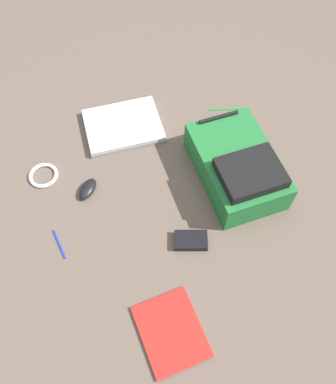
% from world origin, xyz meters
% --- Properties ---
extents(ground_plane, '(3.76, 3.76, 0.00)m').
position_xyz_m(ground_plane, '(0.00, 0.00, 0.00)').
color(ground_plane, brown).
extents(backpack, '(0.40, 0.51, 0.19)m').
position_xyz_m(backpack, '(0.32, -0.11, 0.08)').
color(backpack, '#1E662D').
rests_on(backpack, ground_plane).
extents(laptop, '(0.41, 0.37, 0.03)m').
position_xyz_m(laptop, '(0.07, 0.40, 0.02)').
color(laptop, '#929296').
rests_on(laptop, ground_plane).
extents(book_manual, '(0.26, 0.30, 0.01)m').
position_xyz_m(book_manual, '(-0.28, -0.47, 0.01)').
color(book_manual, silver).
rests_on(book_manual, ground_plane).
extents(computer_mouse, '(0.12, 0.11, 0.03)m').
position_xyz_m(computer_mouse, '(-0.23, 0.20, 0.02)').
color(computer_mouse, black).
rests_on(computer_mouse, ground_plane).
extents(cable_coil, '(0.13, 0.13, 0.02)m').
position_xyz_m(cable_coil, '(-0.35, 0.37, 0.01)').
color(cable_coil, silver).
rests_on(cable_coil, ground_plane).
extents(power_brick, '(0.15, 0.14, 0.03)m').
position_xyz_m(power_brick, '(-0.02, -0.24, 0.01)').
color(power_brick, black).
rests_on(power_brick, ground_plane).
extents(pen_black, '(0.03, 0.13, 0.01)m').
position_xyz_m(pen_black, '(-0.44, 0.05, 0.00)').
color(pen_black, '#1933B2').
rests_on(pen_black, ground_plane).
extents(pen_blue, '(0.12, 0.08, 0.01)m').
position_xyz_m(pen_blue, '(0.53, 0.21, 0.00)').
color(pen_blue, '#198C33').
rests_on(pen_blue, ground_plane).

